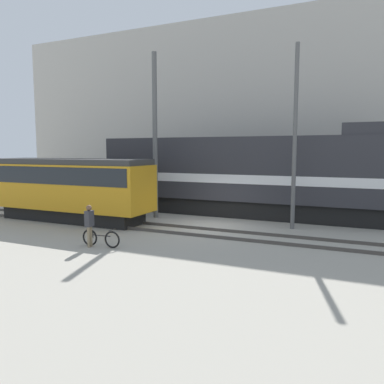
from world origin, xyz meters
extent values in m
plane|color=#9E998C|center=(0.00, 0.00, 0.00)|extent=(120.00, 120.00, 0.00)
cube|color=#47423D|center=(0.00, -2.14, 0.07)|extent=(60.00, 0.07, 0.14)
cube|color=#47423D|center=(0.00, -0.70, 0.07)|extent=(60.00, 0.07, 0.14)
cube|color=#47423D|center=(0.00, 3.40, 0.07)|extent=(60.00, 0.07, 0.14)
cube|color=#47423D|center=(0.00, 4.83, 0.07)|extent=(60.00, 0.07, 0.14)
cube|color=#B7B2A8|center=(0.00, 12.54, 6.82)|extent=(42.95, 6.00, 13.65)
cube|color=black|center=(0.49, 4.12, 0.50)|extent=(15.76, 2.55, 1.00)
cube|color=#2D2D33|center=(0.49, 4.12, 2.81)|extent=(17.13, 3.00, 3.62)
cube|color=white|center=(0.49, 4.12, 2.27)|extent=(16.79, 3.04, 0.50)
cube|color=#2D2D33|center=(7.55, 4.12, 4.92)|extent=(3.00, 2.85, 0.60)
cube|color=black|center=(-7.44, -1.42, 0.35)|extent=(8.24, 2.00, 0.70)
cube|color=orange|center=(-7.44, -1.42, 1.91)|extent=(9.36, 2.50, 2.41)
cube|color=#1E2328|center=(-7.44, -1.42, 2.56)|extent=(8.99, 2.54, 0.90)
cube|color=#333333|center=(-7.44, -1.42, 3.26)|extent=(9.17, 2.38, 0.30)
torus|color=black|center=(-1.88, -5.36, 0.34)|extent=(0.69, 0.12, 0.69)
torus|color=black|center=(-2.93, -5.43, 0.34)|extent=(0.69, 0.12, 0.69)
cylinder|color=black|center=(-2.40, -5.39, 0.46)|extent=(0.89, 0.10, 0.04)
cylinder|color=black|center=(-2.78, -5.42, 0.50)|extent=(0.03, 0.03, 0.31)
cylinder|color=#262626|center=(-1.88, -5.36, 0.74)|extent=(0.06, 0.44, 0.02)
cylinder|color=#8C7A5B|center=(-2.82, -5.49, 0.42)|extent=(0.11, 0.11, 0.83)
cylinder|color=#8C7A5B|center=(-2.81, -5.65, 0.42)|extent=(0.11, 0.11, 0.83)
cube|color=#333338|center=(-2.81, -5.57, 1.15)|extent=(0.24, 0.37, 0.64)
sphere|color=brown|center=(-2.81, -5.57, 1.59)|extent=(0.23, 0.23, 0.23)
cylinder|color=#595959|center=(-3.72, 1.35, 4.65)|extent=(0.27, 0.27, 9.29)
cylinder|color=#595959|center=(4.03, 1.35, 4.46)|extent=(0.20, 0.20, 8.92)
camera|label=1|loc=(6.96, -17.30, 3.86)|focal=35.00mm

